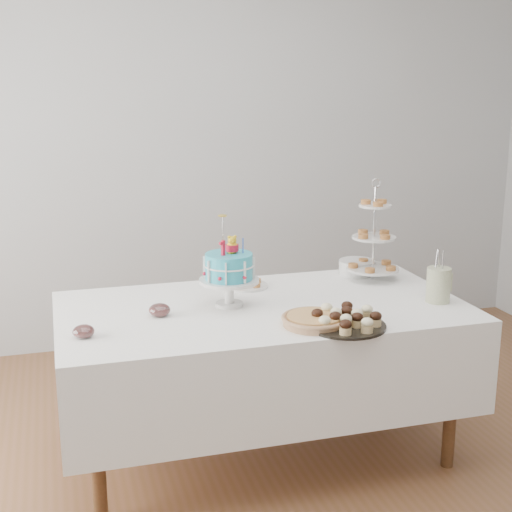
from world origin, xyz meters
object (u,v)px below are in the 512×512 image
object	(u,v)px
table	(263,350)
cupcake_tray	(346,318)
birthday_cake	(229,282)
pie	(314,320)
jam_bowl_b	(160,310)
plate_stack	(357,267)
jam_bowl_a	(84,332)
tiered_stand	(374,238)
utensil_pitcher	(439,283)
pastry_plate	(247,284)

from	to	relation	value
table	cupcake_tray	size ratio (longest dim) A/B	5.51
birthday_cake	pie	xyz separation A→B (m)	(0.29, -0.37, -0.09)
jam_bowl_b	cupcake_tray	bearing A→B (deg)	-26.08
cupcake_tray	plate_stack	bearing A→B (deg)	63.02
cupcake_tray	jam_bowl_b	bearing A→B (deg)	153.92
plate_stack	jam_bowl_a	bearing A→B (deg)	-158.27
cupcake_tray	plate_stack	world-z (taller)	cupcake_tray
tiered_stand	utensil_pitcher	size ratio (longest dim) A/B	2.12
plate_stack	pastry_plate	world-z (taller)	plate_stack
cupcake_tray	utensil_pitcher	distance (m)	0.61
tiered_stand	utensil_pitcher	bearing A→B (deg)	-73.44
pie	table	bearing A→B (deg)	112.40
cupcake_tray	pastry_plate	distance (m)	0.75
table	birthday_cake	world-z (taller)	birthday_cake
jam_bowl_a	birthday_cake	bearing A→B (deg)	19.47
birthday_cake	utensil_pitcher	bearing A→B (deg)	-36.83
table	tiered_stand	size ratio (longest dim) A/B	3.52
cupcake_tray	birthday_cake	bearing A→B (deg)	134.26
cupcake_tray	pastry_plate	size ratio (longest dim) A/B	1.57
birthday_cake	cupcake_tray	bearing A→B (deg)	-70.07
table	pie	xyz separation A→B (m)	(0.14, -0.33, 0.25)
pie	pastry_plate	distance (m)	0.66
tiered_stand	utensil_pitcher	distance (m)	0.49
cupcake_tray	utensil_pitcher	xyz separation A→B (m)	(0.57, 0.21, 0.05)
pie	tiered_stand	distance (m)	0.85
tiered_stand	jam_bowl_b	size ratio (longest dim) A/B	5.52
tiered_stand	jam_bowl_a	size ratio (longest dim) A/B	5.95
pastry_plate	cupcake_tray	bearing A→B (deg)	-70.37
cupcake_tray	jam_bowl_a	size ratio (longest dim) A/B	3.80
pastry_plate	utensil_pitcher	world-z (taller)	utensil_pitcher
pie	utensil_pitcher	size ratio (longest dim) A/B	1.12
pastry_plate	tiered_stand	bearing A→B (deg)	-4.21
birthday_cake	jam_bowl_a	xyz separation A→B (m)	(-0.69, -0.24, -0.09)
birthday_cake	cupcake_tray	size ratio (longest dim) A/B	1.25
cupcake_tray	jam_bowl_a	distance (m)	1.12
tiered_stand	utensil_pitcher	xyz separation A→B (m)	(0.13, -0.45, -0.14)
cupcake_tray	tiered_stand	size ratio (longest dim) A/B	0.64
utensil_pitcher	jam_bowl_b	bearing A→B (deg)	-167.91
birthday_cake	tiered_stand	size ratio (longest dim) A/B	0.80
pie	jam_bowl_a	distance (m)	0.98
pastry_plate	jam_bowl_a	world-z (taller)	jam_bowl_a
birthday_cake	utensil_pitcher	xyz separation A→B (m)	(0.98, -0.22, -0.03)
jam_bowl_b	utensil_pitcher	bearing A→B (deg)	-6.96
plate_stack	table	bearing A→B (deg)	-148.95
table	utensil_pitcher	xyz separation A→B (m)	(0.83, -0.18, 0.32)
plate_stack	pastry_plate	distance (m)	0.66
plate_stack	tiered_stand	bearing A→B (deg)	-74.26
tiered_stand	birthday_cake	bearing A→B (deg)	-164.74
pastry_plate	jam_bowl_b	bearing A→B (deg)	-146.07
table	plate_stack	size ratio (longest dim) A/B	9.69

